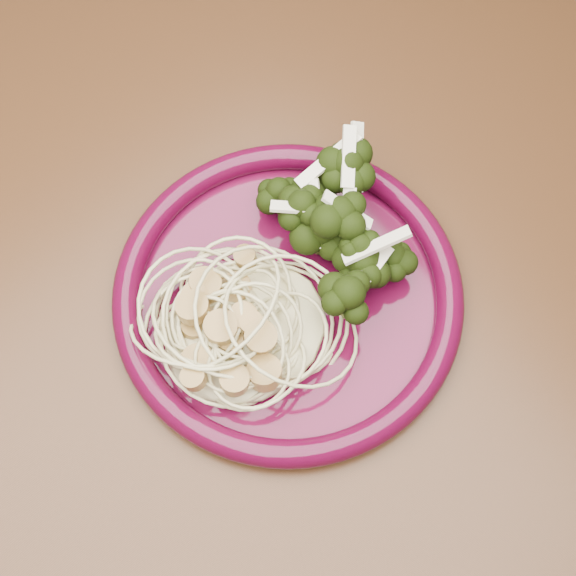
# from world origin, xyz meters

# --- Properties ---
(dining_table) EXTENTS (1.20, 0.80, 0.75)m
(dining_table) POSITION_xyz_m (0.00, 0.00, 0.65)
(dining_table) COLOR #472814
(dining_table) RESTS_ON ground
(dinner_plate) EXTENTS (0.27, 0.27, 0.02)m
(dinner_plate) POSITION_xyz_m (0.03, 0.00, 0.76)
(dinner_plate) COLOR #470822
(dinner_plate) RESTS_ON dining_table
(spaghetti_pile) EXTENTS (0.13, 0.11, 0.03)m
(spaghetti_pile) POSITION_xyz_m (-0.01, -0.00, 0.77)
(spaghetti_pile) COLOR beige
(spaghetti_pile) RESTS_ON dinner_plate
(scallop_cluster) EXTENTS (0.12, 0.12, 0.04)m
(scallop_cluster) POSITION_xyz_m (-0.01, -0.00, 0.80)
(scallop_cluster) COLOR tan
(scallop_cluster) RESTS_ON spaghetti_pile
(broccoli_pile) EXTENTS (0.09, 0.14, 0.05)m
(broccoli_pile) POSITION_xyz_m (0.08, 0.00, 0.78)
(broccoli_pile) COLOR black
(broccoli_pile) RESTS_ON dinner_plate
(onion_garnish) EXTENTS (0.07, 0.09, 0.05)m
(onion_garnish) POSITION_xyz_m (0.08, 0.00, 0.81)
(onion_garnish) COLOR #EEEAC8
(onion_garnish) RESTS_ON broccoli_pile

